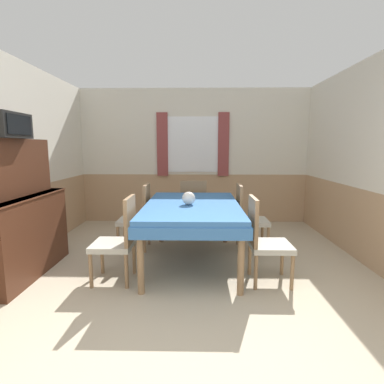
% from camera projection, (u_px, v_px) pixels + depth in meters
% --- Properties ---
extents(wall_back, '(4.80, 0.10, 2.60)m').
position_uv_depth(wall_back, '(194.00, 156.00, 5.88)').
color(wall_back, silver).
rests_on(wall_back, ground_plane).
extents(wall_left, '(0.05, 4.66, 2.60)m').
position_uv_depth(wall_left, '(17.00, 162.00, 3.80)').
color(wall_left, silver).
rests_on(wall_left, ground_plane).
extents(wall_right, '(0.05, 4.66, 2.60)m').
position_uv_depth(wall_right, '(371.00, 162.00, 3.71)').
color(wall_right, silver).
rests_on(wall_right, ground_plane).
extents(dining_table, '(1.20, 1.89, 0.78)m').
position_uv_depth(dining_table, '(192.00, 212.00, 3.80)').
color(dining_table, '#386BA8').
rests_on(dining_table, ground_plane).
extents(chair_head_window, '(0.44, 0.44, 0.96)m').
position_uv_depth(chair_head_window, '(194.00, 207.00, 4.96)').
color(chair_head_window, '#93704C').
rests_on(chair_head_window, ground_plane).
extents(chair_right_far, '(0.44, 0.44, 0.96)m').
position_uv_depth(chair_right_far, '(247.00, 216.00, 4.36)').
color(chair_right_far, '#93704C').
rests_on(chair_right_far, ground_plane).
extents(chair_left_near, '(0.44, 0.44, 0.96)m').
position_uv_depth(chair_left_near, '(119.00, 238.00, 3.31)').
color(chair_left_near, '#93704C').
rests_on(chair_left_near, ground_plane).
extents(chair_right_near, '(0.44, 0.44, 0.96)m').
position_uv_depth(chair_right_near, '(264.00, 239.00, 3.27)').
color(chair_right_near, '#93704C').
rests_on(chair_right_near, ground_plane).
extents(chair_left_far, '(0.44, 0.44, 0.96)m').
position_uv_depth(chair_left_far, '(139.00, 215.00, 4.39)').
color(chair_left_far, '#93704C').
rests_on(chair_left_far, ground_plane).
extents(sideboard, '(0.46, 1.39, 1.58)m').
position_uv_depth(sideboard, '(20.00, 219.00, 3.44)').
color(sideboard, '#4C2819').
rests_on(sideboard, ground_plane).
extents(tv, '(0.29, 0.52, 0.27)m').
position_uv_depth(tv, '(6.00, 125.00, 3.14)').
color(tv, black).
rests_on(tv, sideboard).
extents(vase, '(0.16, 0.16, 0.16)m').
position_uv_depth(vase, '(189.00, 198.00, 3.70)').
color(vase, silver).
rests_on(vase, dining_table).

